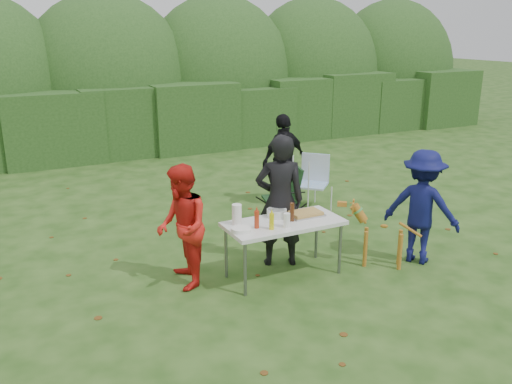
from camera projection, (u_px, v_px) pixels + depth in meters
name	position (u px, v px, depth m)	size (l,w,h in m)	color
ground	(287.00, 286.00, 6.75)	(80.00, 80.00, 0.00)	#1E4211
hedge_row	(126.00, 121.00, 13.33)	(22.00, 1.40, 1.70)	#23471C
shrub_backdrop	(109.00, 85.00, 14.48)	(20.00, 2.60, 3.20)	#3D6628
folding_table	(284.00, 226.00, 6.84)	(1.50, 0.70, 0.74)	silver
person_cook	(280.00, 201.00, 7.13)	(0.65, 0.43, 1.79)	black
person_red_jacket	(182.00, 227.00, 6.55)	(0.75, 0.58, 1.54)	red
person_black_puffy	(284.00, 160.00, 9.62)	(0.96, 0.40, 1.64)	black
child	(422.00, 207.00, 7.25)	(1.01, 0.58, 1.56)	#0D1049
dog	(383.00, 236.00, 7.20)	(0.90, 0.36, 0.86)	#A76820
camping_chair	(281.00, 196.00, 8.70)	(0.61, 0.61, 0.97)	#163519
lawn_chair	(312.00, 182.00, 9.47)	(0.57, 0.57, 0.96)	#3E88D4
food_tray	(306.00, 215.00, 7.03)	(0.45, 0.30, 0.02)	#B7B7BA
focaccia_bread	(306.00, 213.00, 7.03)	(0.40, 0.26, 0.04)	tan
mustard_bottle	(272.00, 222.00, 6.53)	(0.06, 0.06, 0.20)	#CFC711
ketchup_bottle	(257.00, 220.00, 6.57)	(0.06, 0.06, 0.22)	#A52E13
beer_bottle	(292.00, 212.00, 6.81)	(0.06, 0.06, 0.24)	#47230F
paper_towel_roll	(237.00, 215.00, 6.69)	(0.12, 0.12, 0.26)	white
cup_stack	(287.00, 220.00, 6.60)	(0.08, 0.08, 0.18)	white
pasta_bowl	(277.00, 213.00, 6.98)	(0.26, 0.26, 0.10)	silver
plate_stack	(241.00, 230.00, 6.48)	(0.24, 0.24, 0.05)	white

